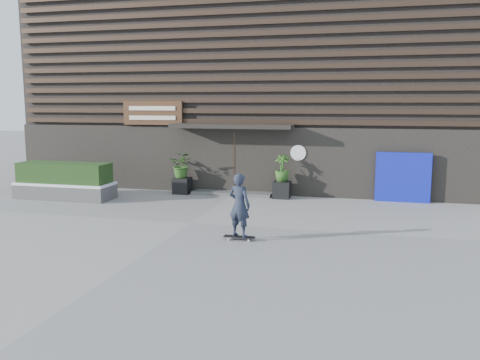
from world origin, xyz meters
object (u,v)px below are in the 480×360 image
(planter_pot_left, at_px, (182,186))
(planter_pot_right, at_px, (282,190))
(raised_bed, at_px, (65,191))
(skateboarder, at_px, (239,205))
(blue_tarp, at_px, (403,177))

(planter_pot_left, height_order, planter_pot_right, same)
(raised_bed, height_order, skateboarder, skateboarder)
(blue_tarp, bearing_deg, skateboarder, -124.00)
(planter_pot_right, bearing_deg, blue_tarp, 4.15)
(blue_tarp, bearing_deg, raised_bed, -168.46)
(skateboarder, bearing_deg, blue_tarp, 55.33)
(planter_pot_left, relative_size, planter_pot_right, 1.00)
(planter_pot_left, distance_m, blue_tarp, 7.96)
(raised_bed, bearing_deg, blue_tarp, 10.87)
(planter_pot_left, xyz_separation_m, planter_pot_right, (3.80, 0.00, 0.00))
(raised_bed, height_order, blue_tarp, blue_tarp)
(planter_pot_left, distance_m, raised_bed, 4.20)
(planter_pot_left, distance_m, planter_pot_right, 3.80)
(planter_pot_left, relative_size, raised_bed, 0.17)
(planter_pot_left, height_order, skateboarder, skateboarder)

